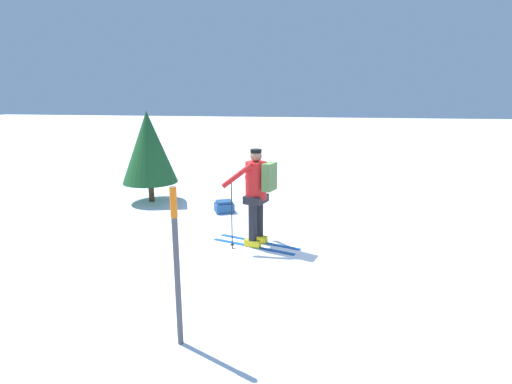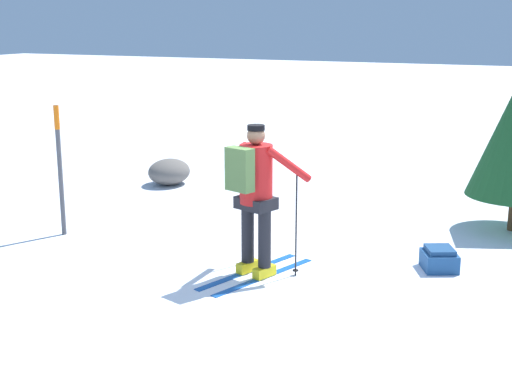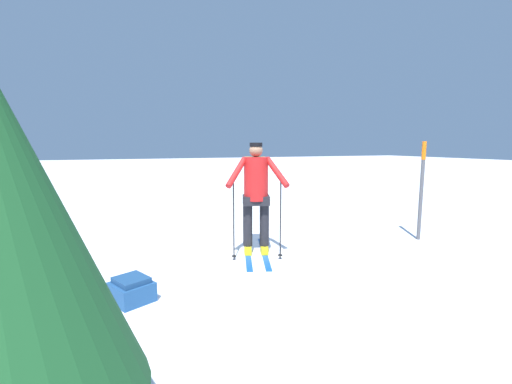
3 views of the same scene
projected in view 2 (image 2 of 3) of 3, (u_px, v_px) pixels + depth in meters
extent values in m
plane|color=white|center=(273.00, 280.00, 8.20)|extent=(80.00, 80.00, 0.00)
cube|color=#144C9E|center=(248.00, 271.00, 8.46)|extent=(1.59, 0.60, 0.01)
cube|color=yellow|center=(248.00, 266.00, 8.44)|extent=(0.32, 0.20, 0.12)
cylinder|color=black|center=(248.00, 231.00, 8.34)|extent=(0.15, 0.15, 0.74)
cube|color=#144C9E|center=(264.00, 277.00, 8.28)|extent=(1.59, 0.60, 0.01)
cube|color=yellow|center=(264.00, 272.00, 8.27)|extent=(0.32, 0.20, 0.12)
cylinder|color=black|center=(265.00, 236.00, 8.16)|extent=(0.15, 0.15, 0.74)
cube|color=black|center=(256.00, 203.00, 8.16)|extent=(0.44, 0.50, 0.14)
cylinder|color=red|center=(256.00, 174.00, 8.08)|extent=(0.38, 0.38, 0.68)
sphere|color=#8C664C|center=(256.00, 135.00, 7.98)|extent=(0.21, 0.21, 0.21)
cylinder|color=black|center=(256.00, 128.00, 7.95)|extent=(0.20, 0.20, 0.06)
cube|color=#4C6B38|center=(240.00, 169.00, 7.87)|extent=(0.25, 0.36, 0.49)
cylinder|color=black|center=(251.00, 213.00, 8.67)|extent=(0.02, 0.02, 1.26)
cylinder|color=black|center=(252.00, 257.00, 8.80)|extent=(0.07, 0.07, 0.01)
cylinder|color=red|center=(249.00, 157.00, 8.40)|extent=(0.55, 0.20, 0.45)
cylinder|color=black|center=(296.00, 224.00, 8.20)|extent=(0.02, 0.02, 1.26)
cylinder|color=black|center=(296.00, 270.00, 8.34)|extent=(0.07, 0.07, 0.01)
cylinder|color=red|center=(289.00, 164.00, 8.00)|extent=(0.43, 0.47, 0.45)
cube|color=navy|center=(439.00, 261.00, 8.51)|extent=(0.54, 0.53, 0.22)
cube|color=navy|center=(440.00, 250.00, 8.48)|extent=(0.45, 0.43, 0.06)
cylinder|color=#4C4C51|center=(60.00, 171.00, 9.72)|extent=(0.06, 0.06, 1.80)
cylinder|color=orange|center=(57.00, 117.00, 9.54)|extent=(0.07, 0.07, 0.32)
ellipsoid|color=#5B5651|center=(169.00, 172.00, 12.84)|extent=(0.84, 0.72, 0.46)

